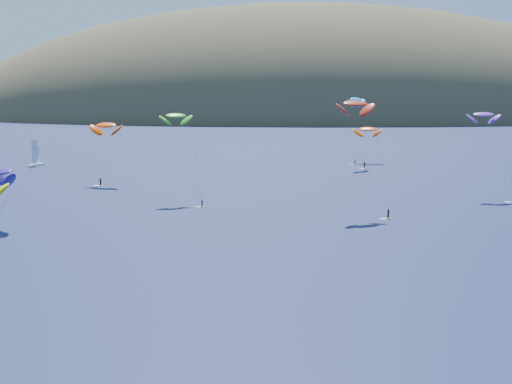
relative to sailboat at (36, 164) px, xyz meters
name	(u,v)px	position (x,y,z in m)	size (l,w,h in m)	color
island	(326,129)	(124.33, 368.02, -11.61)	(730.00, 300.00, 210.00)	#3D3526
sailboat	(36,164)	(0.00, 0.00, 0.00)	(8.29, 7.32, 9.90)	white
kitesurfer_1	(106,125)	(34.09, -41.21, 15.38)	(10.48, 9.30, 18.96)	yellow
kitesurfer_3	(176,116)	(57.26, -68.71, 19.27)	(11.72, 12.86, 22.27)	yellow
kitesurfer_4	(356,100)	(107.53, 0.69, 21.49)	(8.81, 9.77, 24.88)	yellow
kitesurfer_6	(484,115)	(131.51, -61.26, 19.25)	(10.05, 10.90, 22.35)	yellow
kitesurfer_9	(355,104)	(97.66, -84.87, 22.58)	(12.28, 10.96, 26.02)	yellow
kitesurfer_10	(4,171)	(27.87, -100.71, 9.97)	(9.66, 15.84, 13.66)	yellow
kitesurfer_11	(368,129)	(113.31, 14.53, 10.88)	(11.07, 11.59, 14.45)	yellow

